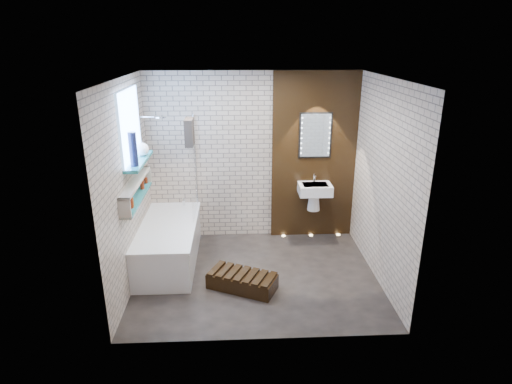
{
  "coord_description": "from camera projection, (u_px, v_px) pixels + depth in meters",
  "views": [
    {
      "loc": [
        -0.25,
        -5.05,
        3.03
      ],
      "look_at": [
        0.0,
        0.15,
        1.15
      ],
      "focal_mm": 29.94,
      "sensor_mm": 36.0,
      "label": 1
    }
  ],
  "objects": [
    {
      "name": "bathtub",
      "position": [
        169.0,
        243.0,
        6.05
      ],
      "size": [
        0.79,
        1.74,
        0.7
      ],
      "color": "white",
      "rests_on": "ground"
    },
    {
      "name": "bath_screen",
      "position": [
        193.0,
        167.0,
        6.15
      ],
      "size": [
        0.01,
        0.78,
        1.4
      ],
      "primitive_type": "cube",
      "color": "white",
      "rests_on": "bathtub"
    },
    {
      "name": "ground",
      "position": [
        257.0,
        275.0,
        5.79
      ],
      "size": [
        3.2,
        3.2,
        0.0
      ],
      "primitive_type": "plane",
      "color": "black",
      "rests_on": "ground"
    },
    {
      "name": "sill_vases",
      "position": [
        140.0,
        149.0,
        5.54
      ],
      "size": [
        0.18,
        0.63,
        0.42
      ],
      "color": "teal",
      "rests_on": "clerestory_window"
    },
    {
      "name": "led_mirror",
      "position": [
        315.0,
        135.0,
        6.43
      ],
      "size": [
        0.5,
        0.02,
        0.7
      ],
      "color": "black",
      "rests_on": "walnut_panel"
    },
    {
      "name": "niche_bottles",
      "position": [
        136.0,
        194.0,
        5.42
      ],
      "size": [
        0.06,
        1.0,
        0.14
      ],
      "color": "#9E5618",
      "rests_on": "display_niche"
    },
    {
      "name": "washbasin",
      "position": [
        315.0,
        193.0,
        6.57
      ],
      "size": [
        0.5,
        0.36,
        0.58
      ],
      "color": "white",
      "rests_on": "walnut_panel"
    },
    {
      "name": "towel",
      "position": [
        189.0,
        132.0,
        5.68
      ],
      "size": [
        0.11,
        0.28,
        0.36
      ],
      "primitive_type": "cube",
      "color": "#292321",
      "rests_on": "bath_screen"
    },
    {
      "name": "shower_head",
      "position": [
        160.0,
        117.0,
        5.94
      ],
      "size": [
        0.18,
        0.18,
        0.02
      ],
      "primitive_type": "cylinder",
      "color": "silver",
      "rests_on": "room_shell"
    },
    {
      "name": "walnut_panel",
      "position": [
        314.0,
        157.0,
        6.58
      ],
      "size": [
        1.3,
        0.06,
        2.6
      ],
      "primitive_type": "cube",
      "color": "black",
      "rests_on": "ground"
    },
    {
      "name": "walnut_step",
      "position": [
        242.0,
        281.0,
        5.46
      ],
      "size": [
        0.94,
        0.71,
        0.19
      ],
      "primitive_type": "cube",
      "rotation": [
        0.0,
        0.0,
        -0.43
      ],
      "color": "black",
      "rests_on": "ground"
    },
    {
      "name": "room_shell",
      "position": [
        257.0,
        185.0,
        5.34
      ],
      "size": [
        3.24,
        3.2,
        2.6
      ],
      "color": "tan",
      "rests_on": "ground"
    },
    {
      "name": "clerestory_window",
      "position": [
        132.0,
        133.0,
        5.4
      ],
      "size": [
        0.18,
        1.0,
        0.94
      ],
      "color": "#7FADE0",
      "rests_on": "room_shell"
    },
    {
      "name": "floor_uplights",
      "position": [
        311.0,
        235.0,
        6.96
      ],
      "size": [
        0.96,
        0.06,
        0.01
      ],
      "color": "#FFD899",
      "rests_on": "ground"
    },
    {
      "name": "display_niche",
      "position": [
        137.0,
        190.0,
        5.45
      ],
      "size": [
        0.14,
        1.3,
        0.26
      ],
      "color": "teal",
      "rests_on": "room_shell"
    }
  ]
}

